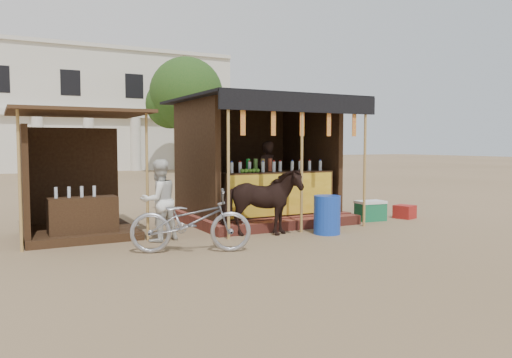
{
  "coord_description": "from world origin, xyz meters",
  "views": [
    {
      "loc": [
        -4.41,
        -6.77,
        1.76
      ],
      "look_at": [
        0.0,
        1.6,
        1.1
      ],
      "focal_mm": 35.0,
      "sensor_mm": 36.0,
      "label": 1
    }
  ],
  "objects": [
    {
      "name": "ground",
      "position": [
        0.0,
        0.0,
        0.0
      ],
      "size": [
        120.0,
        120.0,
        0.0
      ],
      "primitive_type": "plane",
      "color": "#846B4C",
      "rests_on": "ground"
    },
    {
      "name": "main_stall",
      "position": [
        1.02,
        3.36,
        1.02
      ],
      "size": [
        3.6,
        3.61,
        2.78
      ],
      "color": "brown",
      "rests_on": "ground"
    },
    {
      "name": "secondary_stall",
      "position": [
        -3.17,
        3.24,
        0.85
      ],
      "size": [
        2.4,
        2.4,
        2.38
      ],
      "color": "#382514",
      "rests_on": "ground"
    },
    {
      "name": "cow",
      "position": [
        0.1,
        1.58,
        0.65
      ],
      "size": [
        1.69,
        1.2,
        1.3
      ],
      "primitive_type": "imported",
      "rotation": [
        0.0,
        0.0,
        1.21
      ],
      "color": "black",
      "rests_on": "ground"
    },
    {
      "name": "motorbike",
      "position": [
        -1.6,
        0.83,
        0.51
      ],
      "size": [
        2.07,
        1.37,
        1.03
      ],
      "primitive_type": "imported",
      "rotation": [
        0.0,
        0.0,
        1.19
      ],
      "color": "#989AA1",
      "rests_on": "ground"
    },
    {
      "name": "bystander",
      "position": [
        -1.78,
        2.0,
        0.74
      ],
      "size": [
        0.84,
        0.73,
        1.49
      ],
      "primitive_type": "imported",
      "rotation": [
        0.0,
        0.0,
        3.4
      ],
      "color": "white",
      "rests_on": "ground"
    },
    {
      "name": "blue_barrel",
      "position": [
        1.35,
        1.16,
        0.38
      ],
      "size": [
        0.54,
        0.54,
        0.76
      ],
      "primitive_type": "cylinder",
      "rotation": [
        0.0,
        0.0,
        -0.05
      ],
      "color": "#173EAF",
      "rests_on": "ground"
    },
    {
      "name": "red_crate",
      "position": [
        4.21,
        2.0,
        0.16
      ],
      "size": [
        0.51,
        0.52,
        0.31
      ],
      "primitive_type": "cube",
      "rotation": [
        0.0,
        0.0,
        0.3
      ],
      "color": "maroon",
      "rests_on": "ground"
    },
    {
      "name": "cooler",
      "position": [
        3.25,
        2.1,
        0.23
      ],
      "size": [
        0.68,
        0.5,
        0.46
      ],
      "color": "#176B41",
      "rests_on": "ground"
    },
    {
      "name": "background_building",
      "position": [
        -2.0,
        29.94,
        3.98
      ],
      "size": [
        26.0,
        7.45,
        8.18
      ],
      "color": "silver",
      "rests_on": "ground"
    },
    {
      "name": "tree",
      "position": [
        5.81,
        22.14,
        4.63
      ],
      "size": [
        4.5,
        4.4,
        7.0
      ],
      "color": "#382314",
      "rests_on": "ground"
    }
  ]
}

